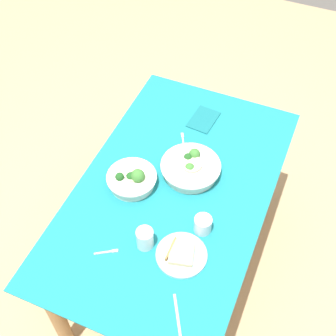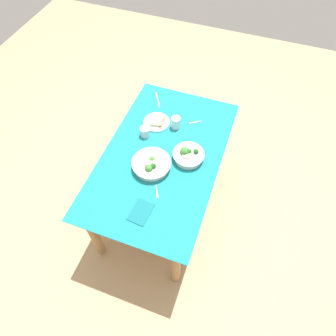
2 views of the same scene
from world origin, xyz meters
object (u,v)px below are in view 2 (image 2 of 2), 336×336
Objects in this scene: broccoli_bowl_far at (151,165)px; napkin_folded_upper at (141,212)px; bread_side_plate at (157,122)px; water_glass_side at (145,132)px; fork_by_far_bowl at (157,192)px; water_glass_center at (176,122)px; fork_by_near_bowl at (195,122)px; table_knife_left at (158,100)px; broccoli_bowl_near at (188,155)px.

napkin_folded_upper is (-0.35, -0.06, -0.03)m from broccoli_bowl_far.
water_glass_side is (-0.15, 0.04, 0.03)m from bread_side_plate.
fork_by_far_bowl is (-0.45, -0.27, -0.04)m from water_glass_side.
fork_by_near_bowl is at bearing -53.87° from water_glass_center.
napkin_folded_upper is at bearing -41.63° from fork_by_far_bowl.
fork_by_far_bowl and fork_by_near_bowl have the same top height.
broccoli_bowl_far reaches higher than napkin_folded_upper.
table_knife_left is at bearing 6.95° from water_glass_side.
broccoli_bowl_near is 0.55m from napkin_folded_upper.
fork_by_far_bowl is 0.52× the size of table_knife_left.
fork_by_near_bowl is at bearing -17.29° from broccoli_bowl_far.
broccoli_bowl_far is 1.31× the size of bread_side_plate.
napkin_folded_upper is at bearing -169.74° from broccoli_bowl_far.
broccoli_bowl_near is 2.54× the size of fork_by_near_bowl.
bread_side_plate reaches higher than napkin_folded_upper.
table_knife_left is 1.06m from napkin_folded_upper.
fork_by_far_bowl is (-0.35, 0.11, -0.03)m from broccoli_bowl_near.
bread_side_plate is 2.36× the size of fork_by_near_bowl.
fork_by_far_bowl is (-0.61, -0.08, -0.05)m from water_glass_center.
broccoli_bowl_near is (0.17, -0.22, 0.00)m from broccoli_bowl_far.
water_glass_center is at bearing -164.69° from table_knife_left.
water_glass_center is 0.17m from fork_by_near_bowl.
fork_by_near_bowl is 0.48× the size of table_knife_left.
napkin_folded_upper is at bearing 163.26° from broccoli_bowl_near.
bread_side_plate is 1.13× the size of table_knife_left.
water_glass_side is 0.85× the size of fork_by_near_bowl.
broccoli_bowl_near is 0.66m from table_knife_left.
fork_by_far_bowl is at bearing -14.66° from napkin_folded_upper.
fork_by_far_bowl is (-0.18, -0.11, -0.03)m from broccoli_bowl_far.
water_glass_side is 0.41m from fork_by_near_bowl.
fork_by_near_bowl is 0.40m from table_knife_left.
broccoli_bowl_near is 0.39m from water_glass_side.
napkin_folded_upper is (-0.62, -0.22, -0.04)m from water_glass_side.
water_glass_center reaches higher than fork_by_near_bowl.
broccoli_bowl_near is at bearing 66.59° from fork_by_near_bowl.
water_glass_side is (-0.16, 0.19, -0.01)m from water_glass_center.
broccoli_bowl_far is 0.21m from fork_by_far_bowl.
water_glass_side is at bearing 30.52° from broccoli_bowl_far.
broccoli_bowl_near is at bearing -144.76° from water_glass_center.
fork_by_far_bowl is 0.71m from fork_by_near_bowl.
water_glass_side is 0.45× the size of napkin_folded_upper.
bread_side_plate is 0.80m from napkin_folded_upper.
broccoli_bowl_far is 3.62× the size of water_glass_side.
table_knife_left is (0.24, 0.24, -0.05)m from water_glass_center.
water_glass_center is 1.00× the size of fork_by_far_bowl.
broccoli_bowl_near reaches higher than water_glass_side.
fork_by_near_bowl is at bearing 148.67° from fork_by_far_bowl.
broccoli_bowl_far reaches higher than water_glass_side.
broccoli_bowl_near is 1.22× the size of table_knife_left.
fork_by_near_bowl is at bearing -51.59° from water_glass_side.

